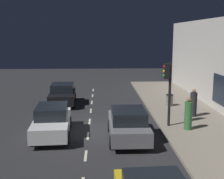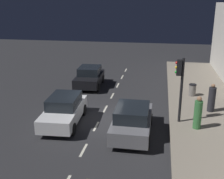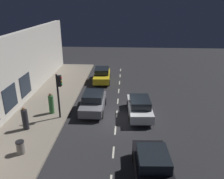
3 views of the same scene
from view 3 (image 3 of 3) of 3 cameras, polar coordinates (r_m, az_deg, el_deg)
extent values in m
plane|color=#28282B|center=(18.41, 1.07, -7.56)|extent=(60.00, 60.00, 0.00)
cube|color=gray|center=(19.61, -17.62, -6.49)|extent=(4.50, 32.00, 0.15)
cube|color=beige|center=(19.51, -25.65, 2.12)|extent=(0.60, 32.00, 6.35)
cube|color=#192333|center=(22.30, -20.86, 1.07)|extent=(0.04, 2.11, 1.89)
cube|color=#192333|center=(19.85, -24.14, -1.90)|extent=(0.04, 2.11, 1.89)
cube|color=beige|center=(31.39, 2.17, 4.93)|extent=(0.12, 1.20, 0.01)
cube|color=beige|center=(28.91, 2.04, 3.47)|extent=(0.12, 1.20, 0.01)
cube|color=beige|center=(26.45, 1.88, 1.73)|extent=(0.12, 1.20, 0.01)
cube|color=beige|center=(24.02, 1.70, -0.36)|extent=(0.12, 1.20, 0.01)
cube|color=beige|center=(21.63, 1.48, -2.92)|extent=(0.12, 1.20, 0.01)
cube|color=beige|center=(19.29, 1.20, -6.11)|extent=(0.12, 1.20, 0.01)
cube|color=beige|center=(17.03, 0.84, -10.16)|extent=(0.12, 1.20, 0.01)
cube|color=beige|center=(14.88, 0.36, -15.41)|extent=(0.12, 1.20, 0.01)
cylinder|color=black|center=(18.16, -13.30, -1.73)|extent=(0.15, 0.15, 3.62)
cube|color=black|center=(17.64, -13.02, 2.11)|extent=(0.26, 0.32, 0.84)
sphere|color=red|center=(17.52, -12.64, 2.88)|extent=(0.15, 0.15, 0.15)
sphere|color=gold|center=(17.60, -12.58, 2.10)|extent=(0.15, 0.15, 0.15)
sphere|color=green|center=(17.69, -12.51, 1.33)|extent=(0.15, 0.15, 0.15)
cube|color=gold|center=(26.62, -2.54, 3.28)|extent=(1.99, 4.22, 0.70)
cube|color=black|center=(26.59, -2.54, 4.72)|extent=(1.68, 2.22, 0.60)
cylinder|color=black|center=(25.48, -0.81, 1.71)|extent=(0.25, 0.65, 0.64)
cylinder|color=black|center=(25.58, -4.54, 1.72)|extent=(0.25, 0.65, 0.64)
cylinder|color=black|center=(27.91, -0.67, 3.49)|extent=(0.25, 0.65, 0.64)
cylinder|color=black|center=(27.99, -4.10, 3.50)|extent=(0.25, 0.65, 0.64)
cube|color=slate|center=(19.67, -4.72, -3.59)|extent=(1.88, 4.18, 0.70)
cube|color=black|center=(19.55, -4.71, -1.65)|extent=(1.65, 2.18, 0.60)
cylinder|color=black|center=(18.55, -2.56, -6.23)|extent=(0.22, 0.64, 0.64)
cylinder|color=black|center=(18.80, -7.89, -6.02)|extent=(0.22, 0.64, 0.64)
cylinder|color=black|center=(20.87, -1.82, -2.92)|extent=(0.22, 0.64, 0.64)
cylinder|color=black|center=(21.09, -6.56, -2.79)|extent=(0.22, 0.64, 0.64)
cube|color=black|center=(13.07, 9.98, -18.37)|extent=(2.02, 3.90, 0.70)
cube|color=black|center=(12.55, 10.29, -16.53)|extent=(1.71, 2.06, 0.60)
cylinder|color=black|center=(14.08, 5.54, -16.39)|extent=(0.25, 0.65, 0.64)
cylinder|color=black|center=(14.33, 12.69, -16.13)|extent=(0.25, 0.65, 0.64)
cube|color=silver|center=(18.94, 6.86, -4.71)|extent=(2.02, 4.36, 0.70)
cube|color=black|center=(18.51, 7.01, -3.13)|extent=(1.69, 2.31, 0.60)
cylinder|color=black|center=(20.18, 4.08, -3.85)|extent=(0.26, 0.65, 0.64)
cylinder|color=black|center=(20.36, 8.74, -3.82)|extent=(0.26, 0.65, 0.64)
cylinder|color=black|center=(17.83, 4.62, -7.49)|extent=(0.26, 0.65, 0.64)
cylinder|color=black|center=(18.04, 9.92, -7.41)|extent=(0.26, 0.65, 0.64)
cylinder|color=#336B38|center=(19.46, -14.97, -3.65)|extent=(0.57, 0.57, 1.53)
sphere|color=#936B4C|center=(19.10, -15.22, -1.21)|extent=(0.26, 0.26, 0.26)
cube|color=#936B4C|center=(19.03, -15.49, -1.33)|extent=(0.09, 0.08, 0.07)
cylinder|color=#232328|center=(17.69, -20.92, -7.06)|extent=(0.59, 0.59, 1.52)
sphere|color=#936B4C|center=(17.31, -21.30, -4.51)|extent=(0.23, 0.23, 0.23)
cube|color=#936B4C|center=(17.31, -21.65, -4.57)|extent=(0.07, 0.08, 0.06)
cylinder|color=slate|center=(15.39, -21.92, -13.37)|extent=(0.49, 0.49, 0.78)
cylinder|color=black|center=(15.17, -22.14, -12.05)|extent=(0.51, 0.51, 0.06)
camera|label=1|loc=(32.27, 1.20, 14.91)|focal=47.83mm
camera|label=2|loc=(31.24, -4.01, 17.44)|focal=45.22mm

